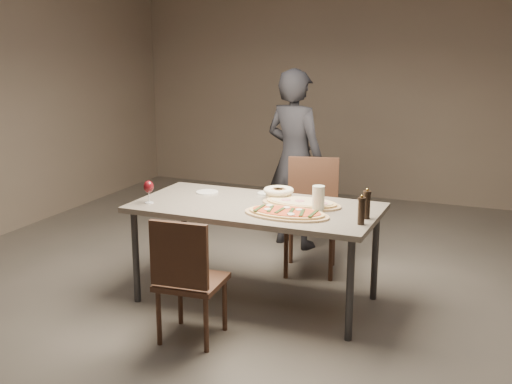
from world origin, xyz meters
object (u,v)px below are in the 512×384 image
at_px(ham_pizza, 301,203).
at_px(carafe, 318,199).
at_px(bread_basket, 279,192).
at_px(chair_far, 312,208).
at_px(pepper_mill_left, 367,204).
at_px(chair_near, 186,274).
at_px(dining_table, 256,213).
at_px(zucchini_pizza, 286,213).
at_px(diner, 295,159).

height_order(ham_pizza, carafe, carafe).
distance_m(bread_basket, chair_far, 0.64).
distance_m(bread_basket, pepper_mill_left, 0.80).
bearing_deg(pepper_mill_left, bread_basket, 159.40).
relative_size(carafe, chair_near, 0.21).
relative_size(bread_basket, carafe, 1.26).
height_order(dining_table, chair_far, chair_far).
bearing_deg(bread_basket, chair_far, 81.78).
bearing_deg(pepper_mill_left, carafe, 170.93).
relative_size(ham_pizza, carafe, 3.27).
relative_size(zucchini_pizza, chair_near, 0.72).
bearing_deg(chair_near, dining_table, 75.30).
bearing_deg(ham_pizza, zucchini_pizza, -109.37).
distance_m(zucchini_pizza, carafe, 0.27).
relative_size(bread_basket, pepper_mill_left, 1.08).
relative_size(dining_table, carafe, 9.83).
distance_m(dining_table, ham_pizza, 0.34).
relative_size(dining_table, zucchini_pizza, 2.93).
relative_size(zucchini_pizza, bread_basket, 2.66).
relative_size(dining_table, ham_pizza, 3.00).
bearing_deg(bread_basket, chair_near, -102.06).
xyz_separation_m(dining_table, bread_basket, (0.08, 0.25, 0.11)).
relative_size(dining_table, pepper_mill_left, 8.41).
xyz_separation_m(pepper_mill_left, chair_far, (-0.66, 0.86, -0.32)).
distance_m(pepper_mill_left, chair_far, 1.13).
xyz_separation_m(carafe, diner, (-0.65, 1.34, -0.00)).
distance_m(ham_pizza, pepper_mill_left, 0.55).
relative_size(ham_pizza, bread_basket, 2.59).
height_order(ham_pizza, pepper_mill_left, pepper_mill_left).
distance_m(carafe, diner, 1.49).
bearing_deg(bread_basket, diner, 103.33).
relative_size(chair_far, diner, 0.57).
bearing_deg(diner, dining_table, 114.62).
bearing_deg(ham_pizza, carafe, -50.70).
relative_size(pepper_mill_left, chair_far, 0.22).
relative_size(zucchini_pizza, ham_pizza, 1.03).
height_order(carafe, diner, diner).
bearing_deg(carafe, chair_far, 110.67).
bearing_deg(chair_near, bread_basket, 73.23).
xyz_separation_m(carafe, chair_far, (-0.30, 0.80, -0.31)).
relative_size(zucchini_pizza, carafe, 3.36).
bearing_deg(zucchini_pizza, ham_pizza, 79.06).
bearing_deg(pepper_mill_left, chair_near, -141.30).
xyz_separation_m(dining_table, pepper_mill_left, (0.83, -0.03, 0.16)).
xyz_separation_m(chair_far, diner, (-0.35, 0.54, 0.30)).
height_order(dining_table, zucchini_pizza, zucchini_pizza).
height_order(carafe, chair_far, chair_far).
bearing_deg(zucchini_pizza, carafe, 39.59).
bearing_deg(chair_far, ham_pizza, 88.01).
distance_m(zucchini_pizza, diner, 1.61).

